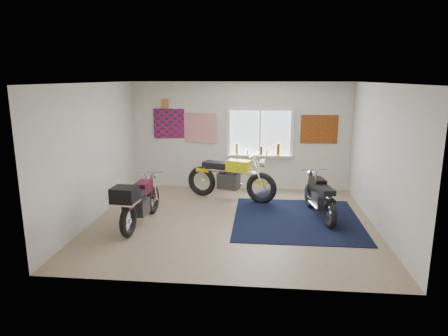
# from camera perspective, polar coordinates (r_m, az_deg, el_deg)

# --- Properties ---
(ground) EXTENTS (5.50, 5.50, 0.00)m
(ground) POSITION_cam_1_polar(r_m,az_deg,el_deg) (8.00, 1.19, -7.65)
(ground) COLOR #9E896B
(ground) RESTS_ON ground
(room_shell) EXTENTS (5.50, 5.50, 5.50)m
(room_shell) POSITION_cam_1_polar(r_m,az_deg,el_deg) (7.59, 1.25, 4.03)
(room_shell) COLOR white
(room_shell) RESTS_ON ground
(navy_rug) EXTENTS (2.50, 2.60, 0.01)m
(navy_rug) POSITION_cam_1_polar(r_m,az_deg,el_deg) (8.24, 10.31, -7.20)
(navy_rug) COLOR black
(navy_rug) RESTS_ON ground
(window_assembly) EXTENTS (1.66, 0.17, 1.26)m
(window_assembly) POSITION_cam_1_polar(r_m,az_deg,el_deg) (10.05, 5.15, 4.60)
(window_assembly) COLOR white
(window_assembly) RESTS_ON room_shell
(oil_bottles) EXTENTS (1.11, 0.09, 0.30)m
(oil_bottles) POSITION_cam_1_polar(r_m,az_deg,el_deg) (10.03, 5.43, 2.61)
(oil_bottles) COLOR #936A15
(oil_bottles) RESTS_ON window_assembly
(flag_display) EXTENTS (1.60, 0.10, 1.17)m
(flag_display) POSITION_cam_1_polar(r_m,az_deg,el_deg) (10.27, -8.44, 9.07)
(flag_display) COLOR red
(flag_display) RESTS_ON room_shell
(triumph_poster) EXTENTS (0.90, 0.03, 0.70)m
(triumph_poster) POSITION_cam_1_polar(r_m,az_deg,el_deg) (10.13, 13.44, 5.40)
(triumph_poster) COLOR #A54C14
(triumph_poster) RESTS_ON room_shell
(yellow_triumph) EXTENTS (2.16, 0.91, 1.12)m
(yellow_triumph) POSITION_cam_1_polar(r_m,az_deg,el_deg) (9.30, 0.91, -1.52)
(yellow_triumph) COLOR black
(yellow_triumph) RESTS_ON ground
(black_chrome_bike) EXTENTS (0.59, 1.78, 0.92)m
(black_chrome_bike) POSITION_cam_1_polar(r_m,az_deg,el_deg) (8.36, 13.52, -4.20)
(black_chrome_bike) COLOR black
(black_chrome_bike) RESTS_ON navy_rug
(maroon_tourer) EXTENTS (0.59, 1.89, 0.96)m
(maroon_tourer) POSITION_cam_1_polar(r_m,az_deg,el_deg) (7.75, -12.21, -4.75)
(maroon_tourer) COLOR black
(maroon_tourer) RESTS_ON ground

